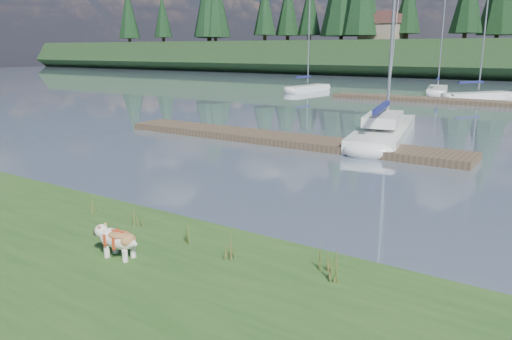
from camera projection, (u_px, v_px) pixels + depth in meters
The scene contains 18 objects.
ground at pixel (475, 104), 36.48m from camera, with size 200.00×200.00×0.00m, color slate.
bulldog at pixel (118, 239), 8.79m from camera, with size 0.92×0.45×0.55m.
sailboat_main at pixel (386, 127), 23.26m from camera, with size 4.07×10.25×14.35m.
dock_near at pixel (280, 139), 21.66m from camera, with size 16.00×2.00×0.30m, color #4C3D2C.
dock_far at pixel (505, 104), 35.36m from camera, with size 26.00×2.20×0.30m, color #4C3D2C.
sailboat_bg_0 at pixel (311, 88), 48.01m from camera, with size 1.91×6.70×9.74m.
sailboat_bg_1 at pixel (438, 89), 45.90m from camera, with size 3.26×8.14×11.92m.
sailboat_bg_2 at pixel (484, 95), 40.12m from camera, with size 5.19×6.66×10.80m.
weed_0 at pixel (138, 216), 10.40m from camera, with size 0.17×0.14×0.50m.
weed_1 at pixel (186, 233), 9.45m from camera, with size 0.17×0.14×0.48m.
weed_2 at pixel (324, 258), 8.29m from camera, with size 0.17×0.14×0.53m.
weed_3 at pixel (92, 203), 11.24m from camera, with size 0.17×0.14×0.52m.
weed_4 at pixel (229, 248), 8.76m from camera, with size 0.17×0.14×0.47m.
weed_5 at pixel (333, 266), 7.89m from camera, with size 0.17×0.14×0.62m.
mud_lip at pixel (186, 230), 10.96m from camera, with size 60.00×0.50×0.14m, color #33281C.
conifer_0 at pixel (208, 1), 93.12m from camera, with size 5.72×5.72×14.15m.
conifer_1 at pixel (288, 7), 88.55m from camera, with size 4.40×4.40×11.30m.
house_0 at pixel (383, 27), 78.94m from camera, with size 6.30×5.30×4.65m.
Camera 1 is at (7.04, -9.33, 3.95)m, focal length 35.00 mm.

